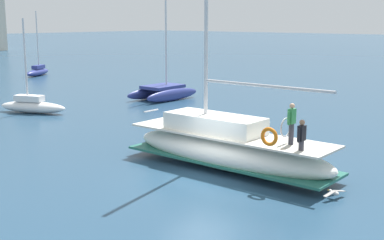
{
  "coord_description": "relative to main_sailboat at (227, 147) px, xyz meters",
  "views": [
    {
      "loc": [
        -14.7,
        -12.48,
        6.1
      ],
      "look_at": [
        1.87,
        2.04,
        1.8
      ],
      "focal_mm": 48.29,
      "sensor_mm": 36.0,
      "label": 1
    }
  ],
  "objects": [
    {
      "name": "moored_sloop_near",
      "position": [
        1.81,
        17.59,
        -0.39
      ],
      "size": [
        3.01,
        4.87,
        6.18
      ],
      "color": "white",
      "rests_on": "ground"
    },
    {
      "name": "moored_catamaran",
      "position": [
        14.98,
        37.7,
        -0.39
      ],
      "size": [
        4.53,
        3.24,
        7.0
      ],
      "color": "navy",
      "rests_on": "ground"
    },
    {
      "name": "main_sailboat",
      "position": [
        0.0,
        0.0,
        0.0
      ],
      "size": [
        2.68,
        9.66,
        12.07
      ],
      "color": "white",
      "rests_on": "ground"
    },
    {
      "name": "moored_cutter_right",
      "position": [
        11.79,
        15.26,
        -0.25
      ],
      "size": [
        5.58,
        2.76,
        8.85
      ],
      "color": "navy",
      "rests_on": "ground"
    },
    {
      "name": "seagull",
      "position": [
        -0.55,
        -5.09,
        -0.67
      ],
      "size": [
        1.04,
        0.48,
        0.17
      ],
      "color": "silver",
      "rests_on": "ground"
    },
    {
      "name": "ground_plane",
      "position": [
        -1.87,
        -0.12,
        -0.9
      ],
      "size": [
        400.0,
        400.0,
        0.0
      ],
      "primitive_type": "plane",
      "color": "navy"
    }
  ]
}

